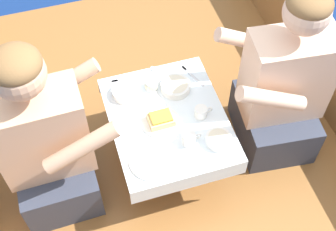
{
  "coord_description": "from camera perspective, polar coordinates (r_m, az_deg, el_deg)",
  "views": [
    {
      "loc": [
        -0.39,
        -1.22,
        2.44
      ],
      "look_at": [
        0.0,
        0.05,
        0.64
      ],
      "focal_mm": 50.0,
      "sensor_mm": 36.0,
      "label": 1
    }
  ],
  "objects": [
    {
      "name": "cockpit_table",
      "position": [
        2.29,
        0.0,
        -0.93
      ],
      "size": [
        0.55,
        0.68,
        0.35
      ],
      "color": "#B2B2B7",
      "rests_on": "boat_deck"
    },
    {
      "name": "bowl_port_near",
      "position": [
        2.33,
        -5.19,
        2.92
      ],
      "size": [
        0.14,
        0.14,
        0.04
      ],
      "color": "white",
      "rests_on": "cockpit_table"
    },
    {
      "name": "plate_sandwich",
      "position": [
        2.23,
        -0.85,
        -0.85
      ],
      "size": [
        0.19,
        0.19,
        0.01
      ],
      "color": "white",
      "rests_on": "cockpit_table"
    },
    {
      "name": "utensil_knife_port",
      "position": [
        2.3,
        -0.75,
        1.57
      ],
      "size": [
        0.04,
        0.17,
        0.0
      ],
      "rotation": [
        0.0,
        0.0,
        1.71
      ],
      "color": "silver",
      "rests_on": "cockpit_table"
    },
    {
      "name": "person_starboard",
      "position": [
        2.36,
        13.73,
        3.12
      ],
      "size": [
        0.55,
        0.49,
        1.0
      ],
      "rotation": [
        0.0,
        0.0,
        3.04
      ],
      "color": "#333847",
      "rests_on": "boat_deck"
    },
    {
      "name": "plate_bread",
      "position": [
        2.12,
        -1.91,
        -5.48
      ],
      "size": [
        0.21,
        0.21,
        0.01
      ],
      "color": "white",
      "rests_on": "cockpit_table"
    },
    {
      "name": "utensil_spoon_port",
      "position": [
        2.42,
        -1.53,
        5.07
      ],
      "size": [
        0.04,
        0.17,
        0.01
      ],
      "rotation": [
        0.0,
        0.0,
        1.64
      ],
      "color": "silver",
      "rests_on": "cockpit_table"
    },
    {
      "name": "utensil_fork_starboard",
      "position": [
        2.41,
        -5.33,
        4.41
      ],
      "size": [
        0.17,
        0.03,
        0.0
      ],
      "rotation": [
        0.0,
        0.0,
        3.08
      ],
      "color": "silver",
      "rests_on": "cockpit_table"
    },
    {
      "name": "boat_deck",
      "position": [
        2.64,
        0.3,
        -7.31
      ],
      "size": [
        2.0,
        2.9,
        0.27
      ],
      "primitive_type": "cube",
      "color": "brown",
      "rests_on": "ground_plane"
    },
    {
      "name": "utensil_spoon_center",
      "position": [
        2.3,
        -4.93,
        1.13
      ],
      "size": [
        0.04,
        0.17,
        0.01
      ],
      "rotation": [
        0.0,
        0.0,
        1.55
      ],
      "color": "silver",
      "rests_on": "cockpit_table"
    },
    {
      "name": "tin_can",
      "position": [
        2.35,
        -2.06,
        3.79
      ],
      "size": [
        0.07,
        0.07,
        0.05
      ],
      "color": "silver",
      "rests_on": "cockpit_table"
    },
    {
      "name": "utensil_fork_port",
      "position": [
        2.43,
        2.74,
        5.08
      ],
      "size": [
        0.08,
        0.17,
        0.0
      ],
      "rotation": [
        0.0,
        0.0,
        1.95
      ],
      "color": "silver",
      "rests_on": "cockpit_table"
    },
    {
      "name": "person_port",
      "position": [
        2.17,
        -14.58,
        -3.4
      ],
      "size": [
        0.53,
        0.45,
        0.99
      ],
      "rotation": [
        0.0,
        0.0,
        0.02
      ],
      "color": "#333847",
      "rests_on": "boat_deck"
    },
    {
      "name": "bowl_starboard_near",
      "position": [
        2.34,
        0.92,
        3.59
      ],
      "size": [
        0.15,
        0.15,
        0.04
      ],
      "color": "white",
      "rests_on": "cockpit_table"
    },
    {
      "name": "ground_plane",
      "position": [
        2.76,
        0.29,
        -8.66
      ],
      "size": [
        60.0,
        60.0,
        0.0
      ],
      "primitive_type": "plane",
      "color": "navy"
    },
    {
      "name": "coffee_cup_port",
      "position": [
        2.24,
        4.07,
        0.44
      ],
      "size": [
        0.09,
        0.06,
        0.05
      ],
      "color": "white",
      "rests_on": "cockpit_table"
    },
    {
      "name": "coffee_cup_starboard",
      "position": [
        2.14,
        2.62,
        -2.85
      ],
      "size": [
        0.09,
        0.06,
        0.07
      ],
      "color": "white",
      "rests_on": "cockpit_table"
    },
    {
      "name": "bowl_center_far",
      "position": [
        2.17,
        6.16,
        -2.9
      ],
      "size": [
        0.12,
        0.12,
        0.04
      ],
      "color": "white",
      "rests_on": "cockpit_table"
    },
    {
      "name": "sandwich",
      "position": [
        2.21,
        -0.86,
        -0.44
      ],
      "size": [
        0.12,
        0.09,
        0.05
      ],
      "rotation": [
        0.0,
        0.0,
        0.01
      ],
      "color": "#E0BC7F",
      "rests_on": "plate_sandwich"
    }
  ]
}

